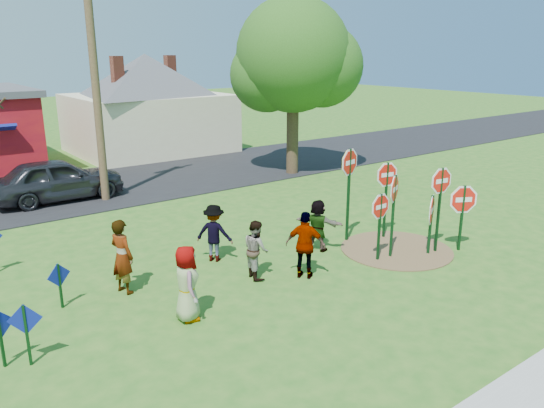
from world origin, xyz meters
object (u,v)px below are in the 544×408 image
(stop_sign_d, at_px, (387,181))
(stop_sign_c, at_px, (441,190))
(person_a, at_px, (187,283))
(person_b, at_px, (122,256))
(leafy_tree, at_px, (296,61))
(suv, at_px, (58,179))
(stop_sign_b, at_px, (349,171))
(stop_sign_a, at_px, (380,212))
(utility_pole, at_px, (94,65))

(stop_sign_d, bearing_deg, stop_sign_c, -70.26)
(stop_sign_d, relative_size, person_a, 1.50)
(person_a, height_order, person_b, person_b)
(leafy_tree, bearing_deg, suv, 170.74)
(stop_sign_c, distance_m, leafy_tree, 11.31)
(suv, bearing_deg, stop_sign_b, -149.42)
(stop_sign_b, relative_size, stop_sign_d, 1.19)
(stop_sign_c, distance_m, suv, 13.97)
(stop_sign_a, xyz_separation_m, person_a, (-5.77, 0.18, -0.55))
(stop_sign_c, bearing_deg, person_a, -177.61)
(stop_sign_c, height_order, suv, stop_sign_c)
(stop_sign_d, bearing_deg, stop_sign_b, 167.23)
(stop_sign_a, distance_m, person_b, 6.77)
(utility_pole, height_order, leafy_tree, utility_pole)
(stop_sign_d, bearing_deg, stop_sign_a, -132.34)
(person_b, distance_m, suv, 9.24)
(stop_sign_a, height_order, person_b, stop_sign_a)
(person_a, distance_m, suv, 11.29)
(person_b, xyz_separation_m, leafy_tree, (11.37, 7.50, 4.20))
(stop_sign_a, relative_size, stop_sign_d, 0.81)
(person_b, bearing_deg, stop_sign_d, -116.15)
(stop_sign_b, bearing_deg, suv, 107.20)
(stop_sign_a, xyz_separation_m, leafy_tree, (5.02, 9.78, 3.72))
(stop_sign_b, xyz_separation_m, stop_sign_c, (1.38, -2.20, -0.34))
(stop_sign_a, distance_m, stop_sign_b, 1.86)
(person_b, bearing_deg, stop_sign_c, -127.22)
(stop_sign_b, relative_size, suv, 0.62)
(stop_sign_d, relative_size, utility_pole, 0.26)
(stop_sign_a, xyz_separation_m, stop_sign_d, (1.54, 1.15, 0.41))
(person_b, bearing_deg, suv, -24.86)
(stop_sign_b, xyz_separation_m, stop_sign_d, (1.11, -0.48, -0.36))
(stop_sign_c, height_order, leafy_tree, leafy_tree)
(stop_sign_d, bearing_deg, person_b, -177.37)
(person_a, bearing_deg, suv, 13.37)
(stop_sign_a, relative_size, stop_sign_b, 0.68)
(person_b, height_order, utility_pole, utility_pole)
(person_a, relative_size, person_b, 0.92)
(person_a, bearing_deg, stop_sign_d, -66.36)
(stop_sign_b, relative_size, stop_sign_c, 1.14)
(stop_sign_a, xyz_separation_m, person_b, (-6.35, 2.28, -0.47))
(stop_sign_a, distance_m, person_a, 5.80)
(stop_sign_b, bearing_deg, stop_sign_d, -36.38)
(suv, xyz_separation_m, leafy_tree, (10.27, -1.68, 4.25))
(person_a, relative_size, suv, 0.35)
(stop_sign_b, xyz_separation_m, person_b, (-6.78, 0.64, -1.25))
(stop_sign_c, relative_size, suv, 0.54)
(stop_sign_d, distance_m, suv, 12.37)
(stop_sign_b, distance_m, person_b, 6.92)
(person_a, bearing_deg, leafy_tree, -32.33)
(stop_sign_b, height_order, leafy_tree, leafy_tree)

